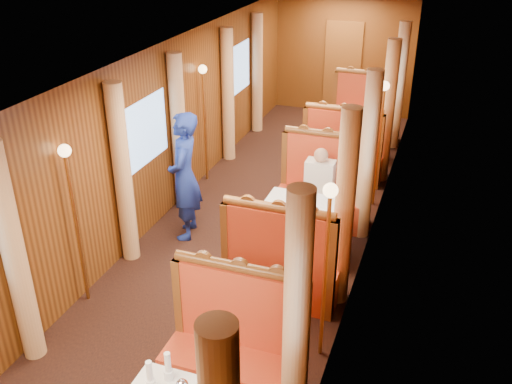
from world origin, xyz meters
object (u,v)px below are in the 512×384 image
at_px(banquette_mid_aft, 322,194).
at_px(banquette_far_fwd, 343,156).
at_px(steward, 184,176).
at_px(banquette_near_aft, 235,354).
at_px(table_far, 354,138).
at_px(rose_vase_mid, 305,191).
at_px(table_mid, 304,230).
at_px(banquette_far_aft, 363,118).
at_px(rose_vase_far, 357,108).
at_px(passenger, 319,181).
at_px(banquette_mid_fwd, 281,269).

bearing_deg(banquette_mid_aft, banquette_far_fwd, 90.00).
bearing_deg(steward, banquette_near_aft, 18.65).
distance_m(table_far, rose_vase_mid, 3.51).
relative_size(table_mid, rose_vase_mid, 2.92).
height_order(banquette_near_aft, banquette_far_aft, same).
bearing_deg(banquette_near_aft, table_far, 90.00).
height_order(banquette_far_fwd, rose_vase_far, banquette_far_fwd).
bearing_deg(steward, banquette_mid_aft, 106.23).
height_order(banquette_far_fwd, passenger, banquette_far_fwd).
distance_m(banquette_mid_aft, passenger, 0.41).
height_order(banquette_mid_fwd, rose_vase_far, banquette_mid_fwd).
relative_size(rose_vase_mid, rose_vase_far, 1.00).
xyz_separation_m(banquette_mid_fwd, banquette_far_aft, (0.00, 5.53, 0.00)).
distance_m(banquette_near_aft, passenger, 3.26).
bearing_deg(rose_vase_mid, steward, -178.22).
bearing_deg(table_mid, rose_vase_far, 89.73).
bearing_deg(table_far, table_mid, -90.00).
bearing_deg(banquette_far_fwd, passenger, -90.00).
relative_size(banquette_near_aft, table_far, 1.28).
height_order(banquette_far_aft, passenger, banquette_far_aft).
bearing_deg(rose_vase_mid, table_far, 89.67).
relative_size(banquette_far_aft, rose_vase_far, 3.72).
relative_size(banquette_mid_fwd, banquette_far_fwd, 1.00).
height_order(table_far, steward, steward).
bearing_deg(table_far, banquette_near_aft, -90.00).
xyz_separation_m(table_mid, banquette_far_fwd, (0.00, 2.49, 0.05)).
distance_m(banquette_mid_aft, rose_vase_far, 2.56).
xyz_separation_m(banquette_mid_fwd, banquette_far_fwd, (0.00, 3.50, 0.00)).
height_order(banquette_far_fwd, steward, steward).
distance_m(banquette_far_fwd, rose_vase_far, 1.16).
xyz_separation_m(banquette_far_fwd, rose_vase_far, (0.02, 1.04, 0.50)).
xyz_separation_m(banquette_far_fwd, passenger, (-0.00, -1.72, 0.32)).
bearing_deg(rose_vase_mid, rose_vase_far, 89.40).
distance_m(table_mid, table_far, 3.50).
height_order(rose_vase_mid, steward, steward).
bearing_deg(banquette_far_aft, banquette_mid_fwd, -90.00).
distance_m(banquette_near_aft, table_far, 5.99).
relative_size(banquette_near_aft, table_mid, 1.28).
xyz_separation_m(banquette_near_aft, passenger, (-0.00, 3.25, 0.32)).
xyz_separation_m(table_far, rose_vase_far, (0.02, 0.03, 0.55)).
bearing_deg(table_mid, banquette_near_aft, -90.00).
distance_m(table_far, passenger, 2.76).
xyz_separation_m(table_mid, passenger, (-0.00, 0.76, 0.37)).
distance_m(table_mid, banquette_mid_aft, 1.02).
relative_size(table_mid, banquette_far_aft, 0.78).
relative_size(table_mid, steward, 0.59).
bearing_deg(rose_vase_far, banquette_near_aft, -90.16).
xyz_separation_m(banquette_near_aft, rose_vase_mid, (-0.02, 2.52, 0.50)).
bearing_deg(rose_vase_far, banquette_mid_aft, -90.37).
bearing_deg(banquette_near_aft, banquette_mid_aft, 90.00).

